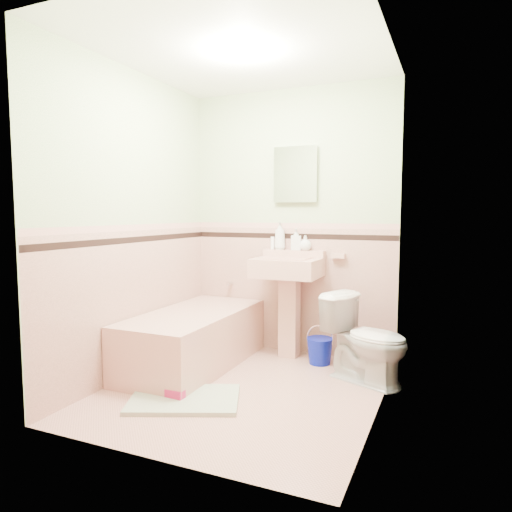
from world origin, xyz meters
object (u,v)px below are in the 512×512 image
at_px(soap_bottle_left, 280,236).
at_px(soap_bottle_mid, 296,239).
at_px(bathtub, 194,340).
at_px(shoe, 175,393).
at_px(toilet, 367,339).
at_px(bucket, 320,351).
at_px(sink, 287,308).
at_px(soap_bottle_right, 305,243).
at_px(medicine_cabinet, 296,174).

bearing_deg(soap_bottle_left, soap_bottle_mid, 0.00).
distance_m(bathtub, shoe, 0.80).
bearing_deg(bathtub, soap_bottle_left, 52.89).
relative_size(bathtub, toilet, 2.17).
height_order(bathtub, soap_bottle_left, soap_bottle_left).
xyz_separation_m(soap_bottle_mid, bucket, (0.30, -0.22, -0.98)).
height_order(soap_bottle_left, soap_bottle_mid, soap_bottle_left).
xyz_separation_m(soap_bottle_mid, toilet, (0.76, -0.51, -0.75)).
xyz_separation_m(sink, soap_bottle_mid, (0.02, 0.18, 0.63)).
bearing_deg(soap_bottle_right, medicine_cabinet, 164.82).
height_order(sink, soap_bottle_right, soap_bottle_right).
distance_m(soap_bottle_mid, soap_bottle_right, 0.10).
height_order(medicine_cabinet, bucket, medicine_cabinet).
height_order(soap_bottle_right, shoe, soap_bottle_right).
xyz_separation_m(toilet, shoe, (-1.18, -0.93, -0.29)).
xyz_separation_m(sink, soap_bottle_right, (0.11, 0.18, 0.60)).
relative_size(soap_bottle_right, toilet, 0.20).
relative_size(medicine_cabinet, soap_bottle_mid, 2.53).
height_order(toilet, shoe, toilet).
relative_size(soap_bottle_right, shoe, 1.00).
distance_m(bathtub, soap_bottle_mid, 1.32).
distance_m(bathtub, medicine_cabinet, 1.78).
height_order(sink, shoe, sink).
bearing_deg(soap_bottle_left, soap_bottle_right, 0.00).
bearing_deg(toilet, sink, 90.17).
xyz_separation_m(soap_bottle_left, soap_bottle_right, (0.25, 0.00, -0.06)).
height_order(medicine_cabinet, shoe, medicine_cabinet).
bearing_deg(soap_bottle_mid, soap_bottle_left, 180.00).
bearing_deg(medicine_cabinet, soap_bottle_mid, -56.39).
bearing_deg(soap_bottle_mid, medicine_cabinet, 123.61).
height_order(sink, bucket, sink).
xyz_separation_m(medicine_cabinet, soap_bottle_right, (0.11, -0.03, -0.64)).
relative_size(sink, medicine_cabinet, 1.81).
xyz_separation_m(soap_bottle_right, toilet, (0.67, -0.51, -0.72)).
bearing_deg(sink, bucket, -7.57).
height_order(sink, soap_bottle_left, soap_bottle_left).
bearing_deg(bucket, soap_bottle_left, 154.46).
bearing_deg(soap_bottle_right, bathtub, -138.07).
distance_m(soap_bottle_mid, toilet, 1.18).
bearing_deg(sink, shoe, -107.61).
relative_size(soap_bottle_left, soap_bottle_mid, 1.30).
relative_size(medicine_cabinet, shoe, 3.67).
xyz_separation_m(soap_bottle_left, shoe, (-0.26, -1.44, -1.07)).
bearing_deg(soap_bottle_right, soap_bottle_mid, 180.00).
xyz_separation_m(soap_bottle_right, bucket, (0.21, -0.22, -0.95)).
relative_size(soap_bottle_right, bucket, 0.60).
bearing_deg(toilet, bathtub, 120.80).
bearing_deg(bathtub, shoe, -68.85).
distance_m(sink, shoe, 1.38).
relative_size(medicine_cabinet, soap_bottle_left, 1.95).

